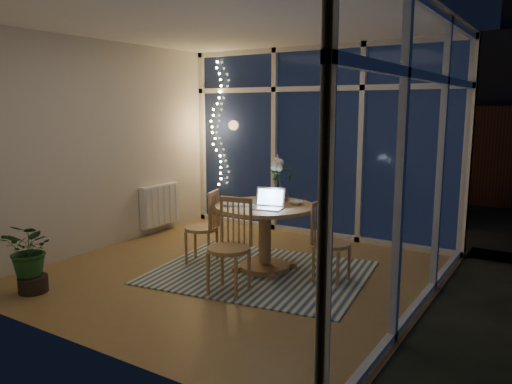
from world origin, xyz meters
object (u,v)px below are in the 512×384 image
Objects in this scene: dining_table at (265,238)px; chair_left at (201,226)px; chair_right at (332,242)px; chair_front at (229,247)px; laptop at (267,198)px; flower_vase at (281,192)px; potted_plant at (31,254)px.

dining_table is 1.25× the size of chair_left.
chair_left reaches higher than chair_right.
chair_front is (0.06, -0.77, 0.10)m from dining_table.
flower_vase is (-0.10, 0.48, -0.01)m from laptop.
laptop is 1.49× the size of flower_vase.
dining_table is 0.78m from chair_front.
dining_table is 0.78m from chair_left.
flower_vase is 2.66m from potted_plant.
chair_left is 1.00m from flower_vase.
flower_vase is (-0.75, 0.27, 0.42)m from chair_right.
chair_left is at bearing -148.82° from flower_vase.
chair_left is 0.98m from laptop.
flower_vase is at bearing 52.52° from potted_plant.
flower_vase reaches higher than dining_table.
chair_left is at bearing 166.37° from laptop.
chair_left is at bearing 99.75° from chair_right.
dining_table is at bearing 114.51° from laptop.
laptop is at bearing 72.37° from chair_left.
chair_front is 4.46× the size of flower_vase.
chair_front is at bearing 31.35° from potted_plant.
potted_plant is at bearing 129.91° from chair_right.
chair_right is at bearing -19.86° from flower_vase.
laptop is (0.13, -0.17, 0.48)m from dining_table.
chair_right is 4.07× the size of flower_vase.
chair_left is (-0.76, -0.16, 0.06)m from dining_table.
chair_front is at bearing -85.30° from dining_table.
chair_front is at bearing -87.93° from flower_vase.
potted_plant is (-0.82, -1.61, -0.05)m from chair_left.
chair_right reaches higher than potted_plant.
flower_vase reaches higher than potted_plant.
chair_front reaches higher than chair_right.
dining_table is 1.27× the size of chair_right.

